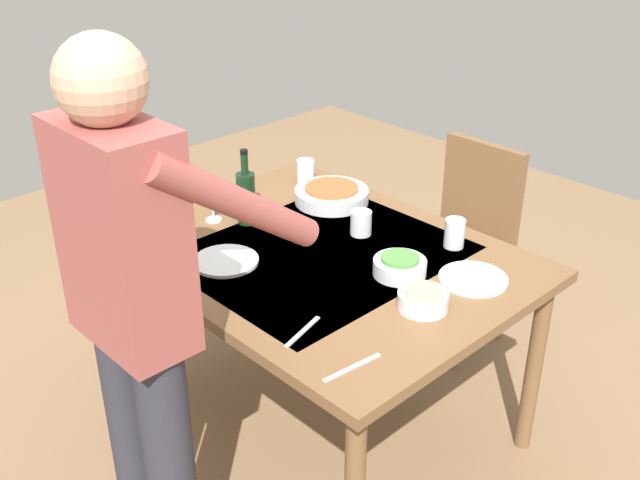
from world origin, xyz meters
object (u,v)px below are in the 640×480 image
object	(u,v)px
wine_glass_left	(212,196)
side_bowl_salad	(400,266)
water_cup_near_left	(361,223)
water_cup_near_right	(455,233)
person_server	(138,307)
side_bowl_bread	(423,299)
wine_bottle	(246,196)
dining_table	(320,270)
water_cup_far_left	(306,172)
dinner_plate_far	(473,279)
chair_near	(465,230)
dinner_plate_near	(226,261)
serving_bowl_pasta	(332,194)

from	to	relation	value
wine_glass_left	side_bowl_salad	bearing A→B (deg)	-165.43
water_cup_near_left	water_cup_near_right	world-z (taller)	water_cup_near_right
water_cup_near_right	water_cup_near_left	bearing A→B (deg)	29.47
person_server	side_bowl_bread	world-z (taller)	person_server
person_server	wine_bottle	distance (m)	0.93
person_server	side_bowl_salad	world-z (taller)	person_server
dining_table	water_cup_far_left	bearing A→B (deg)	-38.23
side_bowl_salad	side_bowl_bread	size ratio (longest dim) A/B	1.12
water_cup_near_right	wine_bottle	bearing A→B (deg)	31.55
side_bowl_bread	dinner_plate_far	bearing A→B (deg)	-92.05
side_bowl_salad	dinner_plate_far	xyz separation A→B (m)	(-0.20, -0.15, -0.03)
water_cup_near_right	water_cup_far_left	xyz separation A→B (m)	(0.80, -0.01, 0.00)
wine_glass_left	dining_table	bearing A→B (deg)	-166.31
water_cup_far_left	side_bowl_bread	xyz separation A→B (m)	(-0.98, 0.41, -0.02)
wine_bottle	side_bowl_bread	world-z (taller)	wine_bottle
dining_table	chair_near	world-z (taller)	chair_near
wine_bottle	side_bowl_salad	distance (m)	0.68
wine_glass_left	dinner_plate_near	distance (m)	0.36
person_server	wine_bottle	xyz separation A→B (m)	(0.51, -0.77, -0.08)
person_server	serving_bowl_pasta	size ratio (longest dim) A/B	5.63
side_bowl_bread	side_bowl_salad	bearing A→B (deg)	-29.84
serving_bowl_pasta	wine_glass_left	bearing A→B (deg)	66.75
wine_glass_left	serving_bowl_pasta	size ratio (longest dim) A/B	0.50
dining_table	dinner_plate_near	xyz separation A→B (m)	(0.17, 0.29, 0.08)
water_cup_far_left	side_bowl_bread	distance (m)	1.06
water_cup_far_left	dinner_plate_near	bearing A→B (deg)	115.31
wine_bottle	wine_glass_left	xyz separation A→B (m)	(0.10, 0.08, -0.01)
chair_near	water_cup_near_left	distance (m)	0.77
person_server	wine_glass_left	size ratio (longest dim) A/B	11.19
person_server	water_cup_near_right	bearing A→B (deg)	-97.58
wine_bottle	water_cup_far_left	bearing A→B (deg)	-73.66
wine_bottle	serving_bowl_pasta	size ratio (longest dim) A/B	0.99
chair_near	serving_bowl_pasta	size ratio (longest dim) A/B	3.03
chair_near	person_server	xyz separation A→B (m)	(-0.16, 1.73, 0.43)
person_server	wine_glass_left	world-z (taller)	person_server
chair_near	dinner_plate_near	xyz separation A→B (m)	(0.15, 1.21, 0.25)
serving_bowl_pasta	side_bowl_salad	xyz separation A→B (m)	(-0.58, 0.25, 0.00)
dining_table	side_bowl_salad	size ratio (longest dim) A/B	7.85
side_bowl_salad	dinner_plate_near	bearing A→B (deg)	38.18
wine_glass_left	serving_bowl_pasta	bearing A→B (deg)	-113.25
chair_near	water_cup_near_left	bearing A→B (deg)	91.72
water_cup_near_left	side_bowl_bread	world-z (taller)	water_cup_near_left
wine_bottle	serving_bowl_pasta	xyz separation A→B (m)	(-0.09, -0.37, -0.08)
water_cup_near_right	dinner_plate_far	world-z (taller)	water_cup_near_right
wine_glass_left	water_cup_far_left	distance (m)	0.51
dining_table	water_cup_near_left	distance (m)	0.24
chair_near	water_cup_near_left	world-z (taller)	chair_near
wine_bottle	water_cup_near_right	distance (m)	0.79
person_server	serving_bowl_pasta	bearing A→B (deg)	-69.65
water_cup_near_left	serving_bowl_pasta	world-z (taller)	water_cup_near_left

